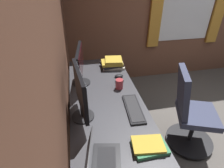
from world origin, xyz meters
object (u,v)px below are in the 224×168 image
monitor_primary (81,92)px  mouse_spare (119,81)px  drawer_pedestal (104,126)px  monitor_secondary (80,64)px  mouse_main (119,76)px  book_stack_far (113,63)px  coffee_mug (119,84)px  book_stack_near (149,146)px  keyboard_main (133,109)px  office_chair (190,114)px  laptop_leftmost (99,161)px

monitor_primary → mouse_spare: monitor_primary is taller
drawer_pedestal → monitor_secondary: 0.74m
mouse_main → book_stack_far: size_ratio=0.32×
mouse_main → coffee_mug: bearing=167.6°
mouse_spare → book_stack_near: bearing=-179.9°
mouse_spare → book_stack_near: book_stack_near is taller
drawer_pedestal → book_stack_near: size_ratio=2.63×
keyboard_main → coffee_mug: bearing=7.2°
monitor_primary → keyboard_main: size_ratio=1.12×
coffee_mug → book_stack_far: bearing=-3.4°
keyboard_main → coffee_mug: (0.38, 0.05, 0.04)m
drawer_pedestal → office_chair: 0.99m
monitor_secondary → book_stack_far: 0.57m
keyboard_main → mouse_main: (0.61, -0.00, 0.01)m
laptop_leftmost → mouse_spare: 1.08m
book_stack_far → monitor_primary: bearing=153.5°
monitor_primary → book_stack_near: 0.68m
mouse_main → monitor_primary: bearing=142.8°
keyboard_main → book_stack_near: bearing=178.1°
mouse_main → mouse_spare: size_ratio=1.00×
office_chair → monitor_secondary: bearing=68.1°
keyboard_main → mouse_main: mouse_main is taller
drawer_pedestal → office_chair: size_ratio=0.72×
mouse_main → coffee_mug: size_ratio=0.84×
keyboard_main → office_chair: bearing=-82.2°
drawer_pedestal → monitor_secondary: monitor_secondary is taller
book_stack_near → book_stack_far: bearing=0.1°
laptop_leftmost → book_stack_near: 0.38m
coffee_mug → book_stack_near: bearing=-177.7°
drawer_pedestal → coffee_mug: bearing=-50.5°
laptop_leftmost → book_stack_far: 1.45m
drawer_pedestal → mouse_main: (0.40, -0.26, 0.40)m
book_stack_near → office_chair: 0.96m
mouse_spare → book_stack_near: size_ratio=0.39×
drawer_pedestal → book_stack_far: 0.85m
keyboard_main → book_stack_far: 0.90m
keyboard_main → office_chair: (0.10, -0.72, -0.28)m
laptop_leftmost → mouse_spare: size_ratio=3.64×
monitor_secondary → book_stack_far: size_ratio=1.59×
book_stack_far → coffee_mug: (-0.51, 0.03, -0.00)m
book_stack_far → mouse_spare: bearing=-179.8°
monitor_primary → keyboard_main: (0.01, -0.47, -0.26)m
mouse_spare → office_chair: bearing=-118.4°
mouse_main → drawer_pedestal: bearing=147.4°
monitor_secondary → coffee_mug: 0.48m
mouse_main → book_stack_near: 1.06m
mouse_spare → coffee_mug: bearing=165.1°
coffee_mug → laptop_leftmost: bearing=158.7°
drawer_pedestal → coffee_mug: coffee_mug is taller
drawer_pedestal → monitor_primary: size_ratio=1.45×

